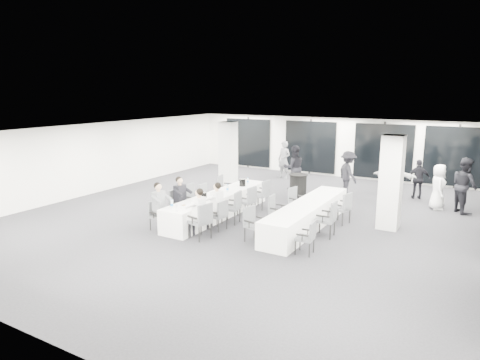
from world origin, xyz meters
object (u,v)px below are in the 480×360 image
object	(u,v)px
banquet_table_main	(219,205)
chair_main_left_far	(224,187)
standing_guest_g	(284,157)
chair_main_right_fourth	(249,199)
chair_main_right_second	(220,213)
chair_main_right_far	(262,193)
chair_main_left_second	(177,203)
chair_main_left_mid	(192,198)
chair_side_left_near	(253,222)
cocktail_table	(298,187)
standing_guest_b	(294,165)
banquet_table_side	(307,215)
standing_guest_e	(439,184)
chair_side_right_far	(343,206)
standing_guest_f	(394,175)
chair_main_left_near	(157,213)
standing_guest_h	(465,182)
chair_side_left_mid	(276,209)
ice_bucket_near	(204,196)
standing_guest_c	(348,170)
chair_side_right_near	(308,236)
chair_main_right_mid	(234,205)
standing_guest_d	(419,177)
chair_main_left_fourth	(206,195)
chair_side_left_far	(296,199)
chair_main_right_near	(202,219)
ice_bucket_far	(242,182)

from	to	relation	value
banquet_table_main	chair_main_left_far	size ratio (longest dim) A/B	5.05
standing_guest_g	chair_main_right_fourth	bearing A→B (deg)	-63.75
chair_main_right_fourth	chair_main_right_second	bearing A→B (deg)	-173.25
chair_main_right_fourth	chair_main_right_far	xyz separation A→B (m)	(0.00, 0.98, 0.02)
banquet_table_main	chair_main_left_second	bearing A→B (deg)	-127.34
chair_main_left_mid	chair_side_left_near	bearing A→B (deg)	74.74
chair_main_right_second	cocktail_table	bearing A→B (deg)	-0.86
chair_main_right_second	standing_guest_b	bearing A→B (deg)	9.57
chair_main_left_second	standing_guest_b	bearing A→B (deg)	156.51
banquet_table_main	banquet_table_side	world-z (taller)	same
standing_guest_e	cocktail_table	bearing A→B (deg)	92.56
chair_side_right_far	standing_guest_f	bearing A→B (deg)	3.61
banquet_table_main	standing_guest_g	xyz separation A→B (m)	(-0.74, 6.78, 0.62)
standing_guest_g	chair_main_left_near	bearing A→B (deg)	-78.43
standing_guest_f	standing_guest_h	size ratio (longest dim) A/B	0.90
chair_side_left_mid	chair_main_right_far	bearing A→B (deg)	-145.60
chair_main_left_far	ice_bucket_near	distance (m)	2.71
standing_guest_b	standing_guest_c	size ratio (longest dim) A/B	1.06
chair_main_left_far	chair_main_right_far	distance (m)	1.68
ice_bucket_near	chair_main_left_second	bearing A→B (deg)	-167.01
standing_guest_g	chair_main_left_second	bearing A→B (deg)	-78.58
chair_side_right_near	ice_bucket_near	distance (m)	3.85
standing_guest_e	banquet_table_main	bearing A→B (deg)	113.54
chair_main_right_mid	standing_guest_g	world-z (taller)	standing_guest_g
standing_guest_f	standing_guest_h	world-z (taller)	standing_guest_h
chair_side_left_near	chair_side_right_near	distance (m)	1.67
chair_main_right_mid	standing_guest_d	distance (m)	7.66
chair_main_left_fourth	standing_guest_c	distance (m)	5.90
chair_main_left_mid	standing_guest_c	distance (m)	6.55
chair_main_left_fourth	chair_side_left_far	xyz separation A→B (m)	(2.95, 0.94, 0.01)
standing_guest_f	banquet_table_main	bearing A→B (deg)	48.74
chair_main_left_far	chair_main_left_second	bearing A→B (deg)	-12.43
chair_main_right_near	chair_side_left_far	distance (m)	3.78
chair_main_left_far	standing_guest_d	bearing A→B (deg)	111.47
chair_side_left_near	chair_side_left_far	bearing A→B (deg)	-167.42
chair_main_left_near	chair_main_right_far	size ratio (longest dim) A/B	0.85
standing_guest_d	standing_guest_h	distance (m)	2.06
chair_side_left_mid	ice_bucket_far	bearing A→B (deg)	-130.95
cocktail_table	chair_main_right_far	distance (m)	1.84
ice_bucket_near	chair_main_left_mid	bearing A→B (deg)	146.81
cocktail_table	chair_main_right_mid	bearing A→B (deg)	-99.55
chair_main_right_near	chair_side_left_near	world-z (taller)	chair_main_right_near
chair_main_left_near	chair_main_right_fourth	distance (m)	3.09
banquet_table_side	chair_main_right_near	xyz separation A→B (m)	(-2.12, -2.49, 0.21)
standing_guest_g	chair_main_right_near	bearing A→B (deg)	-67.83
chair_main_left_near	chair_main_left_far	world-z (taller)	chair_main_left_far
chair_main_right_second	ice_bucket_far	size ratio (longest dim) A/B	3.52
chair_side_right_near	cocktail_table	bearing A→B (deg)	21.42
chair_main_right_mid	standing_guest_d	xyz separation A→B (m)	(4.47, 6.21, 0.27)
standing_guest_b	standing_guest_h	distance (m)	6.35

